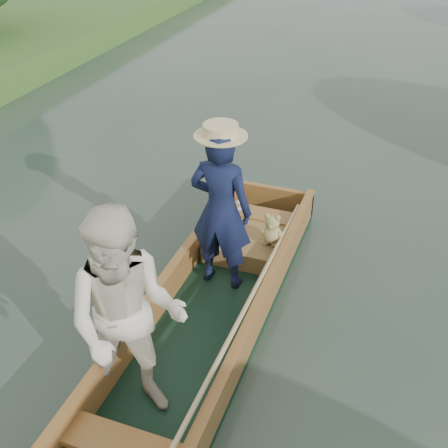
% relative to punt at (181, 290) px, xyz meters
% --- Properties ---
extents(ground, '(120.00, 120.00, 0.00)m').
position_rel_punt_xyz_m(ground, '(0.10, 0.26, -0.74)').
color(ground, '#283D30').
rests_on(ground, ground).
extents(punt, '(1.31, 5.00, 2.03)m').
position_rel_punt_xyz_m(punt, '(0.00, 0.00, 0.00)').
color(punt, black).
rests_on(punt, ground).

